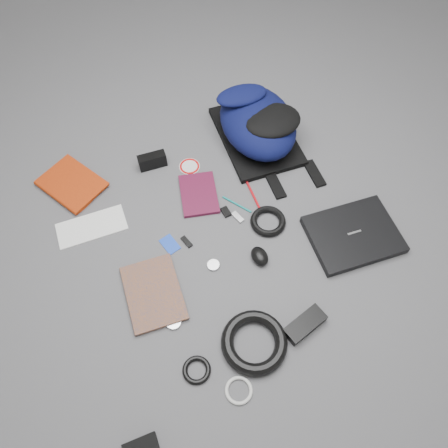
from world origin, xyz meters
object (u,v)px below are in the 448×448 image
backpack (258,122)px  mouse (260,256)px  comic_book (127,301)px  dvd_case (199,194)px  textbook_red (54,199)px  compact_camera (152,161)px  laptop (353,235)px  power_brick (305,325)px

backpack → mouse: size_ratio=5.79×
comic_book → mouse: mouse is taller
dvd_case → comic_book: bearing=-126.9°
textbook_red → comic_book: bearing=-104.1°
compact_camera → mouse: (0.11, -0.58, -0.01)m
laptop → textbook_red: 1.13m
comic_book → compact_camera: size_ratio=2.26×
backpack → dvd_case: size_ratio=2.34×
backpack → textbook_red: (-0.83, 0.16, -0.08)m
textbook_red → comic_book: 0.52m
laptop → power_brick: power_brick is taller
comic_book → mouse: 0.48m
backpack → mouse: backpack is taller
textbook_red → comic_book: size_ratio=0.96×
laptop → dvd_case: (-0.37, 0.46, -0.01)m
backpack → textbook_red: 0.85m
backpack → compact_camera: 0.45m
comic_book → dvd_case: 0.49m
backpack → power_brick: (-0.34, -0.75, -0.08)m
dvd_case → compact_camera: 0.24m
comic_book → dvd_case: bearing=44.0°
laptop → power_brick: size_ratio=2.20×
dvd_case → power_brick: size_ratio=1.35×
textbook_red → dvd_case: size_ratio=1.24×
textbook_red → mouse: mouse is taller
compact_camera → laptop: bearing=-42.8°
laptop → dvd_case: laptop is taller
comic_book → mouse: bearing=1.4°
dvd_case → laptop: bearing=-27.6°
dvd_case → backpack: bearing=42.1°
dvd_case → mouse: 0.35m
textbook_red → dvd_case: bearing=-49.6°
backpack → power_brick: size_ratio=3.17×
compact_camera → power_brick: 0.86m
compact_camera → comic_book: bearing=-113.0°
mouse → comic_book: bearing=174.8°
mouse → power_brick: 0.28m
backpack → comic_book: 0.87m
comic_book → power_brick: size_ratio=1.76×
comic_book → power_brick: power_brick is taller
compact_camera → power_brick: (0.09, -0.86, -0.01)m
textbook_red → dvd_case: textbook_red is taller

